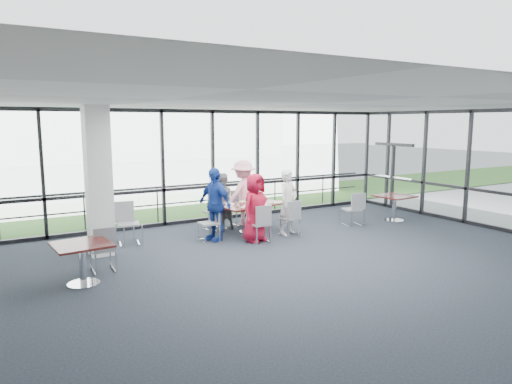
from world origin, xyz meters
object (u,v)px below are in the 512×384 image
structural_column (99,181)px  diner_near_right (288,202)px  chair_main_nr (290,218)px  chair_spare_la (103,249)px  chair_main_end (209,223)px  diner_far_right (243,193)px  chair_main_fr (240,208)px  main_table (250,209)px  diner_near_left (255,208)px  chair_spare_r (352,209)px  side_table_left (82,249)px  side_table_right (395,199)px  diner_end (215,204)px  chair_spare_lb (129,224)px  chair_main_fl (215,211)px  diner_far_left (221,202)px  chair_main_nl (259,224)px

structural_column → diner_near_right: size_ratio=1.93×
chair_main_nr → chair_spare_la: bearing=-177.4°
chair_main_end → diner_near_right: bearing=79.9°
diner_far_right → chair_main_fr: bearing=-82.8°
main_table → chair_main_nr: 1.09m
diner_near_left → chair_main_nr: (1.07, 0.08, -0.38)m
diner_near_left → chair_spare_r: diner_near_left is taller
main_table → chair_main_nr: (0.70, -0.81, -0.17)m
chair_main_end → chair_spare_r: 4.16m
side_table_left → diner_near_right: diner_near_right is taller
chair_main_fr → side_table_right: bearing=147.7°
side_table_right → chair_main_end: (-5.60, 0.63, -0.21)m
main_table → diner_end: diner_end is taller
diner_far_right → chair_spare_lb: 3.36m
diner_near_left → chair_main_fl: diner_near_left is taller
main_table → chair_spare_la: (-4.01, -1.36, -0.17)m
side_table_right → chair_spare_la: size_ratio=1.15×
diner_near_left → diner_end: (-0.78, 0.61, 0.06)m
diner_end → chair_main_fr: bearing=115.5°
diner_far_right → diner_end: (-1.39, -1.11, -0.02)m
diner_near_left → diner_far_right: (0.61, 1.72, 0.08)m
chair_main_fr → diner_near_left: bearing=65.2°
diner_near_right → diner_far_left: (-1.29, 1.25, -0.07)m
diner_end → chair_spare_lb: bearing=-126.0°
chair_main_nl → chair_main_nr: (1.02, 0.18, 0.00)m
side_table_left → diner_far_right: bearing=30.3°
chair_spare_lb → chair_spare_r: 5.99m
diner_near_right → chair_main_nl: diner_near_right is taller
structural_column → chair_main_nl: structural_column is taller
diner_near_right → chair_spare_la: 4.82m
structural_column → main_table: (3.79, 0.14, -0.99)m
chair_main_end → chair_spare_la: (-2.71, -1.07, 0.00)m
diner_far_right → chair_spare_la: (-4.26, -2.19, -0.47)m
main_table → diner_far_left: bearing=119.5°
chair_main_nl → chair_main_fl: size_ratio=0.91×
chair_main_fl → chair_main_end: 1.20m
structural_column → diner_end: structural_column is taller
diner_near_left → chair_main_end: size_ratio=1.89×
main_table → chair_spare_lb: (-3.06, 0.38, -0.13)m
side_table_right → diner_far_right: diner_far_right is taller
diner_far_left → chair_main_nr: size_ratio=1.72×
chair_main_end → chair_spare_r: (4.14, -0.45, 0.02)m
chair_spare_la → side_table_left: bearing=-126.4°
structural_column → chair_main_nr: 4.69m
chair_main_nr → chair_main_fr: (-0.51, 1.76, 0.02)m
main_table → diner_end: (-1.14, -0.28, 0.28)m
main_table → diner_far_right: 0.92m
chair_main_fr → diner_far_left: bearing=17.5°
side_table_left → chair_main_nl: 4.27m
main_table → chair_spare_r: chair_spare_r is taller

